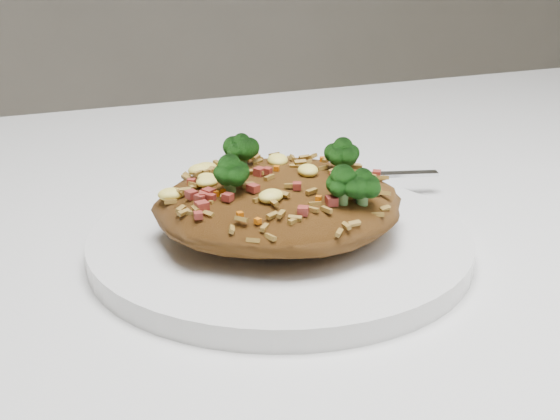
# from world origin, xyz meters

# --- Properties ---
(dining_table) EXTENTS (1.20, 0.80, 0.75)m
(dining_table) POSITION_xyz_m (0.00, 0.00, 0.66)
(dining_table) COLOR white
(dining_table) RESTS_ON ground
(plate) EXTENTS (0.24, 0.24, 0.01)m
(plate) POSITION_xyz_m (0.03, -0.01, 0.76)
(plate) COLOR white
(plate) RESTS_ON dining_table
(fried_rice) EXTENTS (0.15, 0.14, 0.06)m
(fried_rice) POSITION_xyz_m (0.03, -0.01, 0.79)
(fried_rice) COLOR brown
(fried_rice) RESTS_ON plate
(fork) EXTENTS (0.16, 0.06, 0.00)m
(fork) POSITION_xyz_m (0.11, 0.07, 0.77)
(fork) COLOR silver
(fork) RESTS_ON plate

